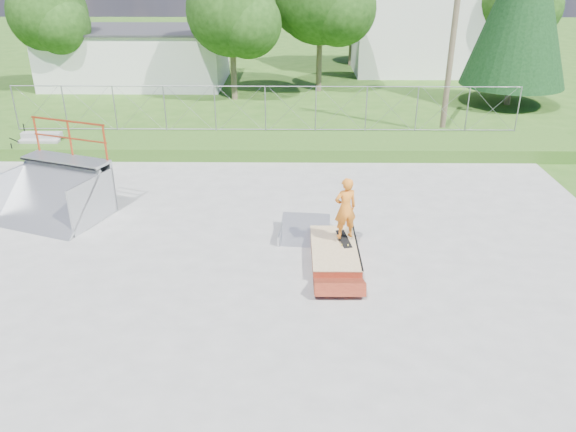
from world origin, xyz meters
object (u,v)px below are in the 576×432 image
Objects in this scene: grind_box at (335,253)px; quarter_pipe at (48,176)px; flat_bank_ramp at (305,231)px; skater at (345,211)px.

grind_box is 8.30m from quarter_pipe.
flat_bank_ramp is 0.88× the size of skater.
skater is (0.25, 0.32, 1.02)m from grind_box.
grind_box is 1.70× the size of flat_bank_ramp.
flat_bank_ramp is (7.17, -1.08, -1.13)m from quarter_pipe.
grind_box is 1.38m from flat_bank_ramp.
flat_bank_ramp is 1.64m from skater.
flat_bank_ramp is (-0.73, 1.16, 0.02)m from grind_box.
skater is (0.99, -0.85, 0.99)m from flat_bank_ramp.
flat_bank_ramp is at bearing 122.12° from grind_box.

